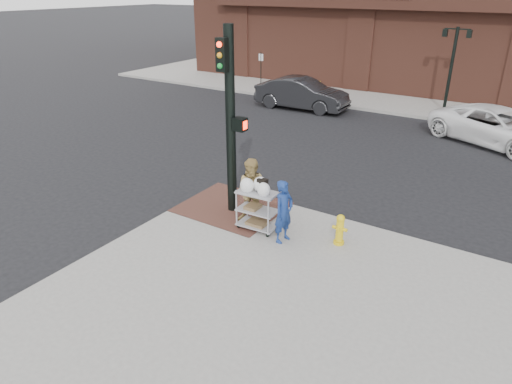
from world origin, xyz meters
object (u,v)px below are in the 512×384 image
Objects in this scene: woman_blue at (284,212)px; fire_hydrant at (340,229)px; lamp_post at (452,60)px; utility_cart at (257,207)px; sedan_dark at (302,94)px; minivan_white at (498,127)px; pedestrian_tan at (253,191)px; traffic_signal_pole at (231,118)px.

woman_blue reaches higher than fire_hydrant.
lamp_post is 15.93m from utility_cart.
sedan_dark is (-6.49, -3.36, -1.82)m from lamp_post.
minivan_white is (9.43, -0.96, -0.05)m from sedan_dark.
lamp_post is 15.66m from pedestrian_tan.
minivan_white is 3.76× the size of utility_cart.
traffic_signal_pole reaches higher than fire_hydrant.
pedestrian_tan is 0.48m from utility_cart.
utility_cart is (-4.23, -11.46, 0.05)m from minivan_white.
woman_blue is 0.33× the size of sedan_dark.
sedan_dark reaches higher than fire_hydrant.
utility_cart is at bearing -175.35° from minivan_white.
traffic_signal_pole is 3.99m from fire_hydrant.
woman_blue is at bearing -18.87° from traffic_signal_pole.
minivan_white is (5.42, 10.91, -2.08)m from traffic_signal_pole.
lamp_post reaches higher than utility_cart.
minivan_white is 11.21m from fire_hydrant.
utility_cart is 2.16m from fire_hydrant.
woman_blue is 13.96m from sedan_dark.
traffic_signal_pole is at bearing 141.27° from pedestrian_tan.
traffic_signal_pole is at bearing -163.37° from sedan_dark.
pedestrian_tan reaches higher than minivan_white.
minivan_white is at bearing 79.01° from fire_hydrant.
fire_hydrant is (7.30, -11.96, -0.24)m from sedan_dark.
utility_cart is at bearing -62.30° from pedestrian_tan.
minivan_white reaches higher than fire_hydrant.
woman_blue is at bearing -91.55° from lamp_post.
sedan_dark is (-4.88, 12.15, -0.24)m from pedestrian_tan.
sedan_dark is 6.08× the size of fire_hydrant.
utility_cart is at bearing -159.34° from sedan_dark.
pedestrian_tan reaches higher than woman_blue.
woman_blue is 0.89m from utility_cart.
woman_blue is 0.90× the size of pedestrian_tan.
pedestrian_tan reaches higher than sedan_dark.
traffic_signal_pole is 2.41m from utility_cart.
pedestrian_tan is (0.87, -0.27, -1.79)m from traffic_signal_pole.
woman_blue is 1.13× the size of utility_cart.
lamp_post is at bearing 85.32° from utility_cart.
sedan_dark is 13.46m from utility_cart.
utility_cart reaches higher than minivan_white.
pedestrian_tan is at bearing -17.46° from traffic_signal_pole.
pedestrian_tan is at bearing 79.68° from woman_blue.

